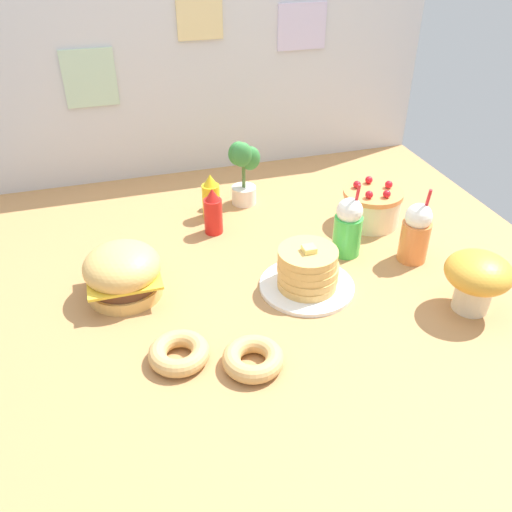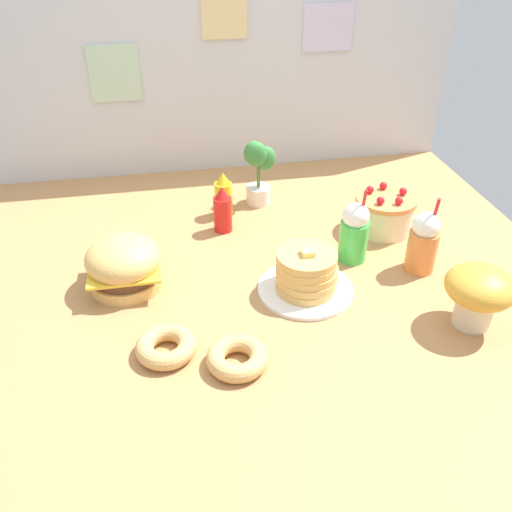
# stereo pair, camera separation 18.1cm
# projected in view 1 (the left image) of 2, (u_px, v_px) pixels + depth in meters

# --- Properties ---
(ground_plane) EXTENTS (2.33, 2.14, 0.02)m
(ground_plane) POSITION_uv_depth(u_px,v_px,m) (266.00, 283.00, 2.05)
(ground_plane) COLOR #B27F4C
(back_wall) EXTENTS (2.33, 0.04, 0.97)m
(back_wall) POSITION_uv_depth(u_px,v_px,m) (200.00, 75.00, 2.62)
(back_wall) COLOR silver
(back_wall) RESTS_ON ground_plane
(burger) EXTENTS (0.27, 0.27, 0.20)m
(burger) POSITION_uv_depth(u_px,v_px,m) (123.00, 272.00, 1.93)
(burger) COLOR #DBA859
(burger) RESTS_ON ground_plane
(pancake_stack) EXTENTS (0.35, 0.35, 0.18)m
(pancake_stack) POSITION_uv_depth(u_px,v_px,m) (308.00, 272.00, 1.97)
(pancake_stack) COLOR white
(pancake_stack) RESTS_ON ground_plane
(layer_cake) EXTENTS (0.26, 0.26, 0.19)m
(layer_cake) POSITION_uv_depth(u_px,v_px,m) (371.00, 206.00, 2.37)
(layer_cake) COLOR beige
(layer_cake) RESTS_ON ground_plane
(ketchup_bottle) EXTENTS (0.08, 0.08, 0.21)m
(ketchup_bottle) POSITION_uv_depth(u_px,v_px,m) (213.00, 212.00, 2.29)
(ketchup_bottle) COLOR red
(ketchup_bottle) RESTS_ON ground_plane
(mustard_bottle) EXTENTS (0.08, 0.08, 0.21)m
(mustard_bottle) POSITION_uv_depth(u_px,v_px,m) (211.00, 197.00, 2.40)
(mustard_bottle) COLOR yellow
(mustard_bottle) RESTS_ON ground_plane
(cream_soda_cup) EXTENTS (0.11, 0.11, 0.31)m
(cream_soda_cup) POSITION_uv_depth(u_px,v_px,m) (348.00, 227.00, 2.14)
(cream_soda_cup) COLOR green
(cream_soda_cup) RESTS_ON ground_plane
(orange_float_cup) EXTENTS (0.11, 0.11, 0.31)m
(orange_float_cup) POSITION_uv_depth(u_px,v_px,m) (416.00, 233.00, 2.10)
(orange_float_cup) COLOR orange
(orange_float_cup) RESTS_ON ground_plane
(donut_pink_glaze) EXTENTS (0.19, 0.19, 0.06)m
(donut_pink_glaze) POSITION_uv_depth(u_px,v_px,m) (179.00, 353.00, 1.68)
(donut_pink_glaze) COLOR tan
(donut_pink_glaze) RESTS_ON ground_plane
(donut_chocolate) EXTENTS (0.19, 0.19, 0.06)m
(donut_chocolate) POSITION_uv_depth(u_px,v_px,m) (253.00, 358.00, 1.66)
(donut_chocolate) COLOR tan
(donut_chocolate) RESTS_ON ground_plane
(potted_plant) EXTENTS (0.14, 0.13, 0.31)m
(potted_plant) POSITION_uv_depth(u_px,v_px,m) (244.00, 170.00, 2.47)
(potted_plant) COLOR white
(potted_plant) RESTS_ON ground_plane
(mushroom_stool) EXTENTS (0.23, 0.23, 0.22)m
(mushroom_stool) POSITION_uv_depth(u_px,v_px,m) (477.00, 277.00, 1.84)
(mushroom_stool) COLOR beige
(mushroom_stool) RESTS_ON ground_plane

